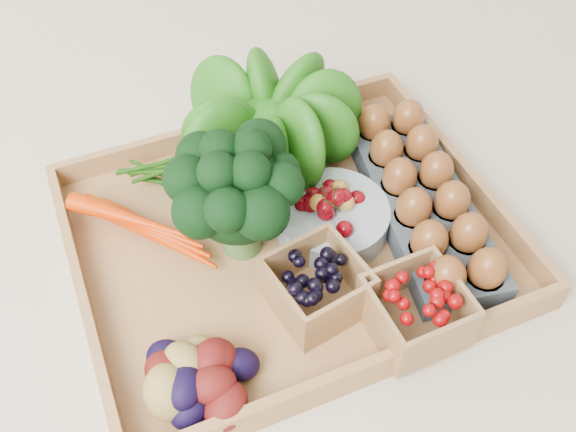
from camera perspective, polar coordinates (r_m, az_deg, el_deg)
name	(u,v)px	position (r m, az deg, el deg)	size (l,w,h in m)	color
ground	(288,245)	(0.87, 0.00, -2.56)	(4.00, 4.00, 0.00)	beige
tray	(288,241)	(0.86, 0.00, -2.25)	(0.55, 0.45, 0.01)	#A87746
carrots	(143,227)	(0.86, -12.75, -0.98)	(0.18, 0.13, 0.04)	red
lettuce	(269,113)	(0.90, -1.69, 9.14)	(0.17, 0.17, 0.17)	#19460A
broccoli	(239,213)	(0.80, -4.34, 0.25)	(0.17, 0.17, 0.13)	black
cherry_bowl	(332,218)	(0.85, 3.93, -0.22)	(0.15, 0.15, 0.04)	#8C9EA5
egg_carton	(421,206)	(0.89, 11.75, 0.91)	(0.12, 0.33, 0.04)	#3A444A
potatoes	(198,372)	(0.71, -7.99, -13.57)	(0.14, 0.14, 0.08)	#450C0B
punnet_blackberry	(317,286)	(0.77, 2.58, -6.24)	(0.10, 0.10, 0.07)	black
punnet_raspberry	(416,310)	(0.76, 11.29, -8.22)	(0.10, 0.10, 0.07)	#720506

